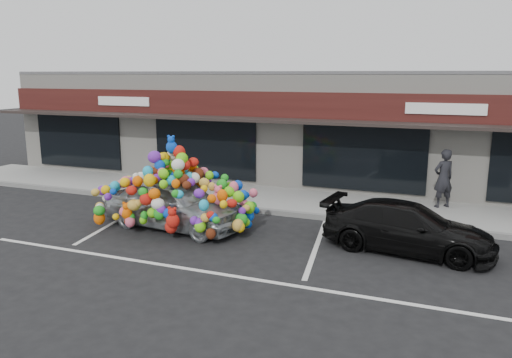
% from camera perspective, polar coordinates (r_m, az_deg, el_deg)
% --- Properties ---
extents(ground, '(90.00, 90.00, 0.00)m').
position_cam_1_polar(ground, '(13.42, -5.00, -6.43)').
color(ground, black).
rests_on(ground, ground).
extents(shop_building, '(24.00, 7.20, 4.31)m').
position_cam_1_polar(shop_building, '(20.74, 5.35, 6.20)').
color(shop_building, beige).
rests_on(shop_building, ground).
extents(sidewalk, '(26.00, 3.00, 0.15)m').
position_cam_1_polar(sidewalk, '(16.93, 1.01, -2.23)').
color(sidewalk, gray).
rests_on(sidewalk, ground).
extents(kerb, '(26.00, 0.18, 0.16)m').
position_cam_1_polar(kerb, '(15.58, -0.92, -3.49)').
color(kerb, slate).
rests_on(kerb, ground).
extents(parking_stripe_left, '(0.73, 4.37, 0.01)m').
position_cam_1_polar(parking_stripe_left, '(15.22, -15.56, -4.60)').
color(parking_stripe_left, silver).
rests_on(parking_stripe_left, ground).
extents(parking_stripe_mid, '(0.73, 4.37, 0.01)m').
position_cam_1_polar(parking_stripe_mid, '(12.67, 6.94, -7.59)').
color(parking_stripe_mid, silver).
rests_on(parking_stripe_mid, ground).
extents(lane_line, '(14.00, 0.12, 0.01)m').
position_cam_1_polar(lane_line, '(10.69, -0.77, -11.31)').
color(lane_line, silver).
rests_on(lane_line, ground).
extents(toy_car, '(3.00, 4.61, 2.57)m').
position_cam_1_polar(toy_car, '(14.00, -9.31, -2.06)').
color(toy_car, '#A5AAB0').
rests_on(toy_car, ground).
extents(black_sedan, '(2.15, 4.23, 1.18)m').
position_cam_1_polar(black_sedan, '(12.62, 16.95, -5.33)').
color(black_sedan, black).
rests_on(black_sedan, ground).
extents(pedestrian_a, '(0.79, 0.75, 1.82)m').
position_cam_1_polar(pedestrian_a, '(16.41, 20.64, 0.07)').
color(pedestrian_a, black).
rests_on(pedestrian_a, sidewalk).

